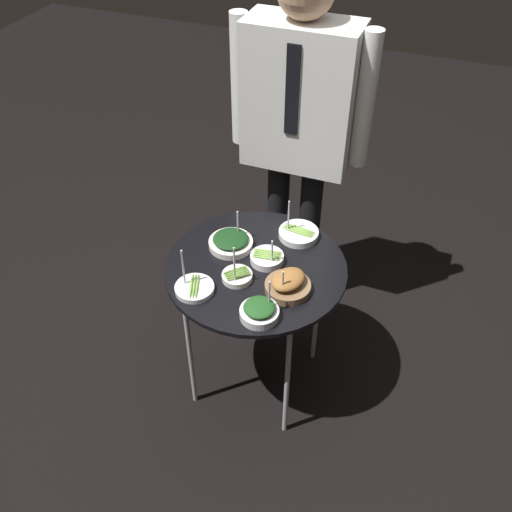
# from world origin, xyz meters

# --- Properties ---
(ground_plane) EXTENTS (8.00, 8.00, 0.00)m
(ground_plane) POSITION_xyz_m (0.00, 0.00, 0.00)
(ground_plane) COLOR black
(serving_cart) EXTENTS (0.68, 0.68, 0.68)m
(serving_cart) POSITION_xyz_m (0.00, 0.00, 0.63)
(serving_cart) COLOR black
(serving_cart) RESTS_ON ground_plane
(bowl_asparagus_front_center) EXTENTS (0.13, 0.13, 0.13)m
(bowl_asparagus_front_center) POSITION_xyz_m (0.03, 0.04, 0.70)
(bowl_asparagus_front_center) COLOR silver
(bowl_asparagus_front_center) RESTS_ON serving_cart
(bowl_spinach_near_rim) EXTENTS (0.17, 0.17, 0.14)m
(bowl_spinach_near_rim) POSITION_xyz_m (-0.13, 0.07, 0.70)
(bowl_spinach_near_rim) COLOR silver
(bowl_spinach_near_rim) RESTS_ON serving_cart
(bowl_asparagus_back_left) EXTENTS (0.11, 0.11, 0.18)m
(bowl_asparagus_back_left) POSITION_xyz_m (-0.04, -0.09, 0.70)
(bowl_asparagus_back_left) COLOR silver
(bowl_asparagus_back_left) RESTS_ON serving_cart
(bowl_roast_back_right) EXTENTS (0.17, 0.17, 0.13)m
(bowl_roast_back_right) POSITION_xyz_m (0.15, -0.08, 0.71)
(bowl_roast_back_right) COLOR brown
(bowl_roast_back_right) RESTS_ON serving_cart
(bowl_asparagus_far_rim) EXTENTS (0.16, 0.16, 0.16)m
(bowl_asparagus_far_rim) POSITION_xyz_m (0.09, 0.22, 0.70)
(bowl_asparagus_far_rim) COLOR white
(bowl_asparagus_far_rim) RESTS_ON serving_cart
(bowl_spinach_front_right) EXTENTS (0.14, 0.14, 0.15)m
(bowl_spinach_front_right) POSITION_xyz_m (0.10, -0.23, 0.71)
(bowl_spinach_front_right) COLOR silver
(bowl_spinach_front_right) RESTS_ON serving_cart
(bowl_asparagus_mid_left) EXTENTS (0.14, 0.14, 0.17)m
(bowl_asparagus_mid_left) POSITION_xyz_m (-0.16, -0.20, 0.69)
(bowl_asparagus_mid_left) COLOR silver
(bowl_asparagus_mid_left) RESTS_ON serving_cart
(waiter_figure) EXTENTS (0.59, 0.22, 1.61)m
(waiter_figure) POSITION_xyz_m (-0.03, 0.58, 1.02)
(waiter_figure) COLOR black
(waiter_figure) RESTS_ON ground_plane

